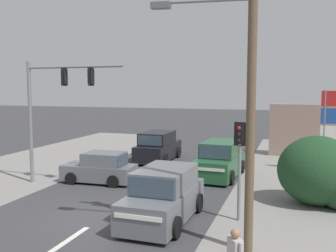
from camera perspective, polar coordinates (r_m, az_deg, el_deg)
The scene contains 12 objects.
ground_plane at distance 14.80m, azimuth -10.09°, elevation -13.26°, with size 140.00×140.00×0.00m, color #3A3A3D.
lane_dash_near at distance 13.17m, azimuth -14.32°, elevation -15.78°, with size 0.20×2.40×0.01m, color silver.
lane_dash_mid at distance 17.37m, azimuth -5.38°, elevation -10.29°, with size 0.20×2.40×0.01m, color silver.
lane_dash_far at distance 21.91m, azimuth -0.18°, elevation -6.89°, with size 0.20×2.40×0.01m, color silver.
utility_pole_foreground_right at distance 11.27m, azimuth 11.39°, elevation 8.48°, with size 3.78×0.54×9.99m.
traffic_signal_mast at distance 19.70m, azimuth -16.58°, elevation 3.62°, with size 5.28×0.53×6.00m.
pedestal_signal_right_kerb at distance 14.09m, azimuth 10.36°, elevation -4.07°, with size 0.44×0.31×3.56m.
roadside_bush at distance 17.01m, azimuth 21.33°, elevation -6.40°, with size 3.31×2.84×2.83m.
suv_receding_far at distance 21.12m, azimuth 7.56°, elevation -4.98°, with size 2.26×4.63×1.90m.
suv_crossing_left at distance 14.24m, azimuth -0.62°, elevation -10.20°, with size 2.14×4.58×1.90m.
hatchback_kerbside_parked at distance 20.07m, azimuth -9.77°, elevation -6.11°, with size 3.69×1.87×1.53m.
suv_oncoming_near at distance 25.46m, azimuth -1.46°, elevation -3.09°, with size 2.07×4.54×1.90m.
Camera 1 is at (6.62, -12.33, 4.80)m, focal length 42.00 mm.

